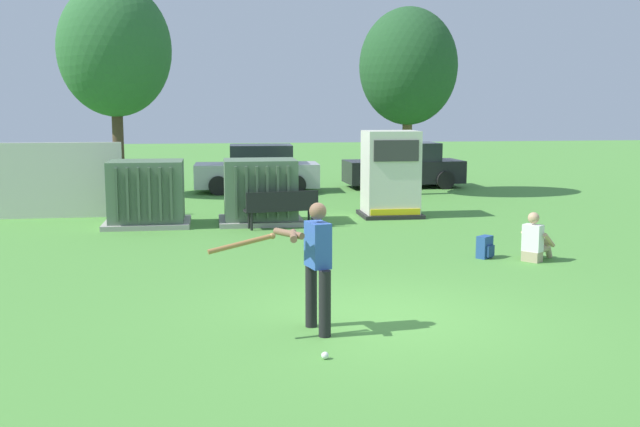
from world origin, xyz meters
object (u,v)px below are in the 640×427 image
transformer_mid_west (260,192)px  parked_car_leftmost (258,170)px  seated_spectator (535,242)px  backpack (485,247)px  park_bench (282,207)px  parked_car_left_of_center (404,167)px  sports_ball (325,355)px  generator_enclosure (390,174)px  batter (314,260)px  transformer_west (147,194)px

transformer_mid_west → parked_car_leftmost: bearing=87.0°
transformer_mid_west → seated_spectator: size_ratio=2.18×
backpack → seated_spectator: bearing=-23.6°
park_bench → parked_car_left_of_center: 9.93m
park_bench → sports_ball: (-0.38, -9.55, -0.49)m
transformer_mid_west → generator_enclosure: generator_enclosure is taller
park_bench → parked_car_left_of_center: (5.25, 8.43, 0.22)m
park_bench → seated_spectator: (4.50, -4.51, -0.16)m
park_bench → parked_car_leftmost: parked_car_leftmost is taller
park_bench → backpack: size_ratio=4.19×
batter → seated_spectator: 6.29m
transformer_mid_west → sports_ball: bearing=-89.6°
transformer_west → transformer_mid_west: (2.82, 0.01, 0.00)m
batter → backpack: batter is taller
transformer_mid_west → parked_car_leftmost: same height
backpack → park_bench: bearing=131.4°
batter → seated_spectator: batter is taller
transformer_west → park_bench: (3.28, -0.91, -0.25)m
transformer_mid_west → backpack: 6.53m
generator_enclosure → seated_spectator: 6.29m
park_bench → transformer_west: bearing=164.4°
generator_enclosure → parked_car_left_of_center: 7.20m
transformer_west → seated_spectator: 9.49m
backpack → parked_car_leftmost: bearing=107.4°
transformer_mid_west → generator_enclosure: (3.54, 0.65, 0.35)m
parked_car_leftmost → backpack: bearing=-72.6°
sports_ball → backpack: bearing=53.5°
park_bench → backpack: 5.51m
park_bench → parked_car_leftmost: size_ratio=0.43×
parked_car_leftmost → parked_car_left_of_center: same height
parked_car_left_of_center → transformer_west: bearing=-138.6°
backpack → parked_car_leftmost: 12.48m
sports_ball → parked_car_leftmost: (0.29, 17.33, 0.71)m
generator_enclosure → sports_ball: bearing=-107.3°
backpack → batter: bearing=-132.7°
sports_ball → seated_spectator: bearing=46.0°
sports_ball → batter: bearing=89.2°
transformer_mid_west → seated_spectator: bearing=-47.6°
batter → backpack: (4.00, 4.33, -0.76)m
batter → sports_ball: (-0.02, -1.09, -0.93)m
parked_car_left_of_center → batter: bearing=-108.4°
parked_car_leftmost → transformer_west: bearing=-114.9°
park_bench → batter: batter is taller
sports_ball → seated_spectator: (4.87, 5.05, 0.33)m
generator_enclosure → parked_car_left_of_center: generator_enclosure is taller
seated_spectator → backpack: (-0.86, 0.38, -0.16)m
generator_enclosure → park_bench: size_ratio=1.25×
generator_enclosure → backpack: generator_enclosure is taller
transformer_mid_west → park_bench: 1.06m
backpack → parked_car_leftmost: (-3.73, 11.90, 0.54)m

